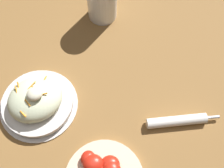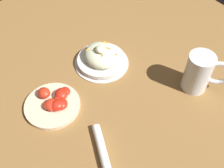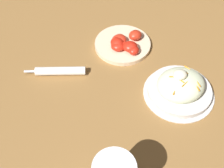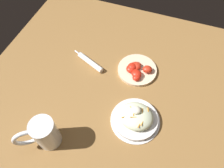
# 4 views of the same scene
# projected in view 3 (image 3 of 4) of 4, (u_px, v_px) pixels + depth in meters

# --- Properties ---
(ground_plane) EXTENTS (1.43, 1.43, 0.00)m
(ground_plane) POSITION_uv_depth(u_px,v_px,m) (160.00, 98.00, 0.89)
(ground_plane) COLOR olive
(salad_plate) EXTENTS (0.21, 0.21, 0.10)m
(salad_plate) POSITION_uv_depth(u_px,v_px,m) (180.00, 88.00, 0.88)
(salad_plate) COLOR silver
(salad_plate) RESTS_ON ground_plane
(napkin_roll) EXTENTS (0.19, 0.09, 0.03)m
(napkin_roll) POSITION_uv_depth(u_px,v_px,m) (60.00, 71.00, 0.94)
(napkin_roll) COLOR white
(napkin_roll) RESTS_ON ground_plane
(tomato_plate) EXTENTS (0.19, 0.19, 0.05)m
(tomato_plate) POSITION_uv_depth(u_px,v_px,m) (123.00, 44.00, 1.02)
(tomato_plate) COLOR beige
(tomato_plate) RESTS_ON ground_plane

